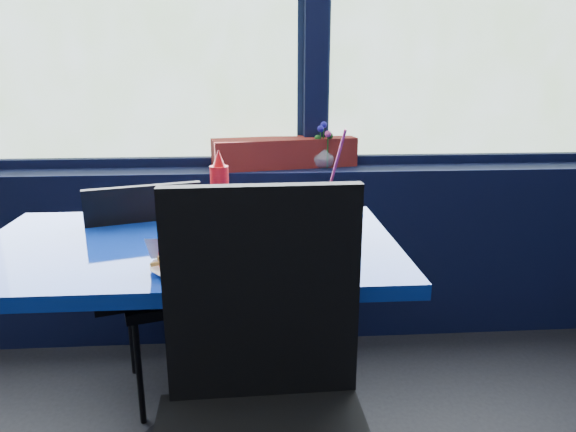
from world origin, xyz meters
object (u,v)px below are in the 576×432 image
object	(u,v)px
near_table	(192,299)
food_basket	(210,255)
flower_vase	(324,154)
ketchup_bottle	(220,188)
chair_near_back	(165,279)
chair_near_front	(263,400)
soda_cup	(331,209)
planter_box	(284,152)

from	to	relation	value
near_table	food_basket	world-z (taller)	food_basket
near_table	flower_vase	distance (m)	1.03
ketchup_bottle	chair_near_back	bearing A→B (deg)	159.47
chair_near_front	flower_vase	bearing A→B (deg)	75.55
chair_near_back	chair_near_front	bearing A→B (deg)	94.72
flower_vase	soda_cup	size ratio (longest dim) A/B	0.64
near_table	flower_vase	xyz separation A→B (m)	(0.51, 0.85, 0.29)
planter_box	chair_near_front	bearing A→B (deg)	-106.35
soda_cup	chair_near_front	bearing A→B (deg)	-111.67
near_table	chair_near_back	xyz separation A→B (m)	(-0.13, 0.33, -0.07)
food_basket	near_table	bearing A→B (deg)	134.89
chair_near_back	planter_box	size ratio (longest dim) A/B	1.34
planter_box	food_basket	world-z (taller)	planter_box
near_table	ketchup_bottle	world-z (taller)	ketchup_bottle
planter_box	ketchup_bottle	xyz separation A→B (m)	(-0.26, -0.64, -0.01)
food_basket	ketchup_bottle	distance (m)	0.46
chair_near_front	food_basket	bearing A→B (deg)	110.49
ketchup_bottle	soda_cup	xyz separation A→B (m)	(0.34, -0.21, -0.02)
planter_box	flower_vase	world-z (taller)	flower_vase
chair_near_back	food_basket	distance (m)	0.64
chair_near_front	food_basket	distance (m)	0.39
ketchup_bottle	flower_vase	bearing A→B (deg)	54.40
flower_vase	soda_cup	xyz separation A→B (m)	(-0.09, -0.81, -0.03)
near_table	food_basket	xyz separation A→B (m)	(0.08, -0.21, 0.22)
planter_box	food_basket	size ratio (longest dim) A/B	2.03
chair_near_front	ketchup_bottle	xyz separation A→B (m)	(-0.12, 0.76, 0.28)
chair_near_front	food_basket	world-z (taller)	chair_near_front
ketchup_bottle	soda_cup	world-z (taller)	soda_cup
ketchup_bottle	near_table	bearing A→B (deg)	-107.92
chair_near_back	food_basket	bearing A→B (deg)	94.54
food_basket	soda_cup	distance (m)	0.42
planter_box	ketchup_bottle	world-z (taller)	ketchup_bottle
planter_box	flower_vase	distance (m)	0.18
planter_box	near_table	bearing A→B (deg)	-121.58
chair_near_back	planter_box	xyz separation A→B (m)	(0.47, 0.56, 0.37)
chair_near_front	ketchup_bottle	bearing A→B (deg)	97.49
food_basket	ketchup_bottle	world-z (taller)	ketchup_bottle
near_table	ketchup_bottle	distance (m)	0.39
chair_near_back	food_basket	xyz separation A→B (m)	(0.21, -0.53, 0.28)
near_table	planter_box	bearing A→B (deg)	69.25
soda_cup	food_basket	bearing A→B (deg)	-144.26
soda_cup	chair_near_back	bearing A→B (deg)	152.66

